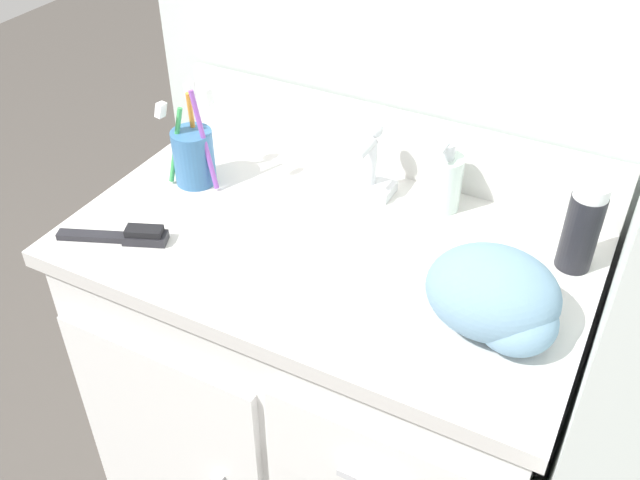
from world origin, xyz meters
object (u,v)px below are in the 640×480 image
Objects in this scene: hairbrush at (128,236)px; hand_towel at (498,298)px; soap_dispenser at (443,181)px; shaving_cream_can at (582,227)px; toothbrush_cup at (194,155)px.

hand_towel is (0.60, 0.09, 0.04)m from hairbrush.
soap_dispenser is 0.87× the size of shaving_cream_can.
shaving_cream_can reaches higher than hand_towel.
hairbrush is at bearing -157.37° from shaving_cream_can.
toothbrush_cup reaches higher than soap_dispenser.
hairbrush is (-0.67, -0.28, -0.07)m from shaving_cream_can.
toothbrush_cup is 1.52× the size of soap_dispenser.
toothbrush_cup is at bearing 69.15° from hairbrush.
toothbrush_cup is 0.69m from shaving_cream_can.
toothbrush_cup reaches higher than hairbrush.
toothbrush_cup is 1.32× the size of shaving_cream_can.
toothbrush_cup is at bearing -173.62° from shaving_cream_can.
soap_dispenser is 0.55m from hairbrush.
hand_towel is at bearing -11.04° from toothbrush_cup.
shaving_cream_can is at bearing -0.11° from hairbrush.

